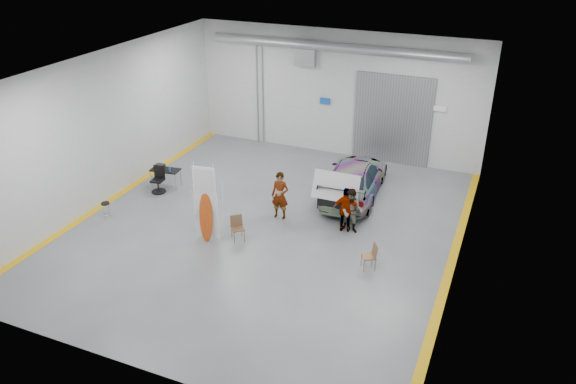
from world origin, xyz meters
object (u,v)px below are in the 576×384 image
at_px(office_chair, 159,181).
at_px(person_a, 280,195).
at_px(folding_chair_near, 238,233).
at_px(shop_stool, 106,211).
at_px(sedan_car, 354,178).
at_px(work_table, 164,169).
at_px(person_c, 346,210).
at_px(folding_chair_far, 368,261).
at_px(surfboard_display, 205,210).
at_px(person_b, 352,211).

bearing_deg(office_chair, person_a, -9.31).
relative_size(folding_chair_near, shop_stool, 1.39).
xyz_separation_m(sedan_car, work_table, (-7.80, -2.30, 0.02)).
relative_size(person_c, folding_chair_far, 1.89).
height_order(sedan_car, surfboard_display, surfboard_display).
relative_size(person_b, person_c, 0.99).
bearing_deg(folding_chair_far, office_chair, -132.75).
xyz_separation_m(sedan_car, office_chair, (-7.70, -2.89, -0.27)).
distance_m(sedan_car, work_table, 8.13).
height_order(person_c, folding_chair_far, person_c).
bearing_deg(person_c, folding_chair_far, 114.61).
xyz_separation_m(sedan_car, folding_chair_near, (-2.79, -5.11, -0.48)).
bearing_deg(folding_chair_near, office_chair, 114.44).
bearing_deg(person_c, person_b, 169.74).
bearing_deg(office_chair, folding_chair_near, -32.86).
distance_m(person_c, shop_stool, 9.25).
bearing_deg(work_table, surfboard_display, -39.33).
bearing_deg(person_b, person_c, 176.21).
height_order(person_a, surfboard_display, surfboard_display).
bearing_deg(folding_chair_far, shop_stool, -116.98).
distance_m(person_b, office_chair, 8.51).
distance_m(sedan_car, person_a, 3.61).
xyz_separation_m(person_b, folding_chair_near, (-3.59, -2.15, -0.58)).
height_order(person_b, folding_chair_near, person_b).
bearing_deg(sedan_car, work_table, 11.64).
height_order(sedan_car, person_b, person_b).
bearing_deg(person_a, work_table, 171.07).
xyz_separation_m(person_c, work_table, (-8.39, 0.66, -0.09)).
relative_size(person_b, folding_chair_near, 1.88).
height_order(person_b, surfboard_display, surfboard_display).
height_order(person_c, surfboard_display, surfboard_display).
height_order(surfboard_display, office_chair, surfboard_display).
distance_m(sedan_car, person_b, 3.07).
bearing_deg(office_chair, shop_stool, -109.73).
distance_m(sedan_car, shop_stool, 10.00).
relative_size(surfboard_display, folding_chair_near, 3.32).
bearing_deg(office_chair, folding_chair_far, -21.10).
bearing_deg(surfboard_display, shop_stool, 174.18).
relative_size(sedan_car, work_table, 4.05).
xyz_separation_m(person_b, shop_stool, (-9.04, -2.68, -0.54)).
relative_size(person_a, person_c, 1.08).
bearing_deg(person_b, shop_stool, -167.29).
height_order(sedan_car, folding_chair_near, sedan_car).
bearing_deg(folding_chair_near, shop_stool, 144.29).
bearing_deg(sedan_car, office_chair, 15.77).
xyz_separation_m(folding_chair_near, shop_stool, (-5.46, -0.53, 0.04)).
relative_size(folding_chair_near, office_chair, 0.82).
bearing_deg(folding_chair_far, surfboard_display, -115.32).
xyz_separation_m(person_b, office_chair, (-8.50, 0.07, -0.37)).
distance_m(folding_chair_far, shop_stool, 10.31).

